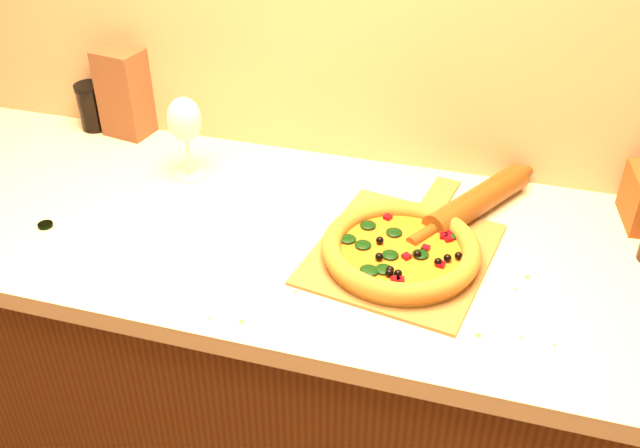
% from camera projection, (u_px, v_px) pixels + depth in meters
% --- Properties ---
extents(cabinet, '(2.80, 0.65, 0.86)m').
position_uv_depth(cabinet, '(309.00, 390.00, 1.72)').
color(cabinet, '#4B2510').
rests_on(cabinet, ground).
extents(countertop, '(2.84, 0.68, 0.04)m').
position_uv_depth(countertop, '(307.00, 239.00, 1.46)').
color(countertop, beige).
rests_on(countertop, cabinet).
extents(pizza_peel, '(0.38, 0.51, 0.01)m').
position_uv_depth(pizza_peel, '(404.00, 249.00, 1.40)').
color(pizza_peel, brown).
rests_on(pizza_peel, countertop).
extents(pizza, '(0.30, 0.30, 0.04)m').
position_uv_depth(pizza, '(401.00, 250.00, 1.36)').
color(pizza, '#B1742C').
rests_on(pizza, pizza_peel).
extents(bottle_cap, '(0.03, 0.03, 0.01)m').
position_uv_depth(bottle_cap, '(45.00, 225.00, 1.47)').
color(bottle_cap, black).
rests_on(bottle_cap, countertop).
extents(rolling_pin, '(0.24, 0.38, 0.06)m').
position_uv_depth(rolling_pin, '(477.00, 201.00, 1.49)').
color(rolling_pin, '#57320F').
rests_on(rolling_pin, countertop).
extents(wine_glass, '(0.08, 0.08, 0.19)m').
position_uv_depth(wine_glass, '(184.00, 122.00, 1.56)').
color(wine_glass, silver).
rests_on(wine_glass, countertop).
extents(paper_bag, '(0.12, 0.10, 0.22)m').
position_uv_depth(paper_bag, '(124.00, 93.00, 1.75)').
color(paper_bag, brown).
rests_on(paper_bag, countertop).
extents(dark_jar, '(0.07, 0.07, 0.12)m').
position_uv_depth(dark_jar, '(93.00, 106.00, 1.80)').
color(dark_jar, black).
rests_on(dark_jar, countertop).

